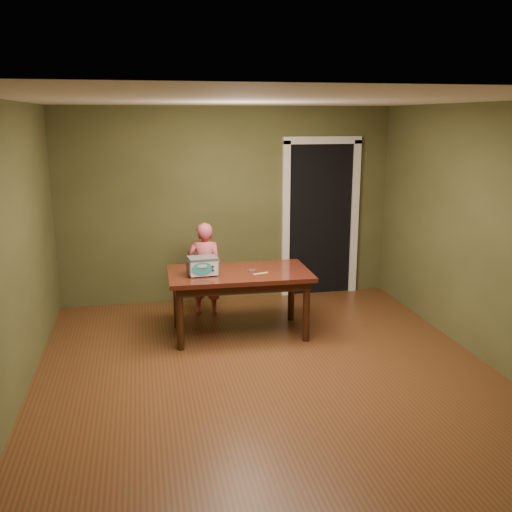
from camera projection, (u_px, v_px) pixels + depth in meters
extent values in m
plane|color=brown|center=(268.00, 374.00, 5.59)|extent=(5.00, 5.00, 0.00)
cube|color=brown|center=(228.00, 205.00, 7.66)|extent=(4.50, 0.02, 2.60)
cube|color=brown|center=(377.00, 349.00, 2.90)|extent=(4.50, 0.02, 2.60)
cube|color=brown|center=(11.00, 256.00, 4.85)|extent=(0.02, 5.00, 2.60)
cube|color=brown|center=(487.00, 235.00, 5.72)|extent=(0.02, 5.00, 2.60)
cube|color=white|center=(269.00, 100.00, 4.97)|extent=(4.50, 5.00, 0.02)
cube|color=black|center=(313.00, 217.00, 8.26)|extent=(0.90, 0.60, 2.10)
cube|color=black|center=(320.00, 220.00, 7.96)|extent=(0.90, 0.02, 2.10)
cube|color=white|center=(286.00, 222.00, 7.85)|extent=(0.10, 0.06, 2.20)
cube|color=white|center=(354.00, 219.00, 8.04)|extent=(0.10, 0.06, 2.20)
cube|color=white|center=(323.00, 140.00, 7.68)|extent=(1.10, 0.06, 0.10)
cube|color=#391A0D|center=(239.00, 274.00, 6.47)|extent=(1.62, 0.93, 0.05)
cube|color=black|center=(239.00, 280.00, 6.48)|extent=(1.49, 0.81, 0.10)
cylinder|color=black|center=(180.00, 319.00, 6.10)|extent=(0.08, 0.08, 0.70)
cylinder|color=black|center=(177.00, 299.00, 6.76)|extent=(0.08, 0.08, 0.70)
cylinder|color=black|center=(306.00, 311.00, 6.34)|extent=(0.08, 0.08, 0.70)
cylinder|color=black|center=(291.00, 293.00, 7.01)|extent=(0.08, 0.08, 0.70)
cylinder|color=#4C4F54|center=(193.00, 277.00, 6.20)|extent=(0.02, 0.02, 0.01)
cylinder|color=#4C4F54|center=(190.00, 273.00, 6.35)|extent=(0.02, 0.02, 0.01)
cylinder|color=#4C4F54|center=(216.00, 275.00, 6.27)|extent=(0.02, 0.02, 0.01)
cylinder|color=#4C4F54|center=(212.00, 272.00, 6.42)|extent=(0.02, 0.02, 0.01)
cube|color=silver|center=(203.00, 266.00, 6.29)|extent=(0.32, 0.24, 0.17)
cube|color=#4C4F54|center=(202.00, 258.00, 6.27)|extent=(0.33, 0.25, 0.03)
cube|color=#4C4F54|center=(188.00, 267.00, 6.25)|extent=(0.03, 0.20, 0.13)
cube|color=#4C4F54|center=(217.00, 265.00, 6.33)|extent=(0.03, 0.20, 0.13)
ellipsoid|color=teal|center=(202.00, 269.00, 6.18)|extent=(0.23, 0.03, 0.15)
cylinder|color=black|center=(213.00, 267.00, 6.20)|extent=(0.02, 0.01, 0.02)
cylinder|color=black|center=(213.00, 270.00, 6.21)|extent=(0.02, 0.01, 0.02)
cylinder|color=silver|center=(252.00, 271.00, 6.45)|extent=(0.10, 0.10, 0.02)
cylinder|color=#4E291A|center=(252.00, 270.00, 6.45)|extent=(0.09, 0.09, 0.01)
cube|color=#FFC96E|center=(261.00, 273.00, 6.36)|extent=(0.18, 0.07, 0.01)
imported|color=#D15661|center=(205.00, 269.00, 7.16)|extent=(0.50, 0.40, 1.19)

